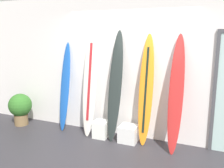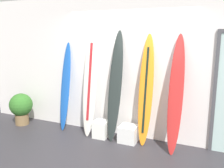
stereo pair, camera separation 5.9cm
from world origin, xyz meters
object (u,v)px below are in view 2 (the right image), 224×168
object	(u,v)px
surfboard_charcoal	(115,86)
potted_plant	(21,107)
surfboard_crimson	(176,95)
display_block_left	(101,129)
surfboard_cobalt	(65,88)
surfboard_sunset	(146,91)
display_block_center	(129,134)
surfboard_ivory	(90,82)

from	to	relation	value
surfboard_charcoal	potted_plant	size ratio (longest dim) A/B	2.94
surfboard_charcoal	surfboard_crimson	xyz separation A→B (m)	(1.15, -0.04, -0.05)
display_block_left	surfboard_cobalt	bearing A→B (deg)	172.94
surfboard_charcoal	surfboard_cobalt	bearing A→B (deg)	177.49
display_block_left	surfboard_charcoal	bearing A→B (deg)	12.05
surfboard_cobalt	surfboard_sunset	distance (m)	1.78
surfboard_cobalt	surfboard_sunset	xyz separation A→B (m)	(1.78, -0.00, 0.09)
display_block_left	potted_plant	bearing A→B (deg)	-177.25
surfboard_cobalt	surfboard_crimson	bearing A→B (deg)	-2.18
surfboard_crimson	display_block_center	world-z (taller)	surfboard_crimson
surfboard_cobalt	surfboard_charcoal	world-z (taller)	surfboard_charcoal
surfboard_cobalt	potted_plant	bearing A→B (deg)	-169.18
surfboard_sunset	potted_plant	size ratio (longest dim) A/B	2.85
surfboard_crimson	potted_plant	distance (m)	3.48
surfboard_charcoal	display_block_left	distance (m)	0.94
surfboard_charcoal	potted_plant	xyz separation A→B (m)	(-2.27, -0.16, -0.65)
display_block_center	potted_plant	xyz separation A→B (m)	(-2.57, -0.13, 0.26)
surfboard_ivory	surfboard_crimson	size ratio (longest dim) A/B	1.07
display_block_left	display_block_center	distance (m)	0.58
potted_plant	surfboard_sunset	bearing A→B (deg)	4.12
surfboard_charcoal	surfboard_crimson	world-z (taller)	surfboard_charcoal
surfboard_ivory	surfboard_charcoal	size ratio (longest dim) A/B	1.04
surfboard_cobalt	surfboard_ivory	world-z (taller)	surfboard_ivory
surfboard_sunset	surfboard_crimson	xyz separation A→B (m)	(0.56, -0.09, -0.00)
surfboard_ivory	surfboard_charcoal	xyz separation A→B (m)	(0.56, -0.02, -0.02)
surfboard_cobalt	potted_plant	distance (m)	1.22
surfboard_ivory	display_block_center	xyz separation A→B (m)	(0.86, -0.05, -0.93)
surfboard_crimson	display_block_left	xyz separation A→B (m)	(-1.44, -0.02, -0.84)
surfboard_charcoal	surfboard_sunset	world-z (taller)	surfboard_charcoal
surfboard_ivory	surfboard_crimson	xyz separation A→B (m)	(1.72, -0.06, -0.08)
surfboard_cobalt	potted_plant	world-z (taller)	surfboard_cobalt
surfboard_ivory	display_block_left	bearing A→B (deg)	-15.88
surfboard_cobalt	display_block_center	size ratio (longest dim) A/B	5.36
surfboard_sunset	display_block_left	xyz separation A→B (m)	(-0.88, -0.11, -0.84)
surfboard_crimson	display_block_left	size ratio (longest dim) A/B	6.06
surfboard_ivory	potted_plant	xyz separation A→B (m)	(-1.71, -0.18, -0.67)
display_block_center	potted_plant	bearing A→B (deg)	-177.19
surfboard_charcoal	display_block_left	world-z (taller)	surfboard_charcoal
surfboard_charcoal	display_block_center	size ratio (longest dim) A/B	6.07
surfboard_charcoal	display_block_center	distance (m)	0.95
surfboard_sunset	display_block_center	xyz separation A→B (m)	(-0.30, -0.08, -0.86)
surfboard_cobalt	display_block_center	distance (m)	1.67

